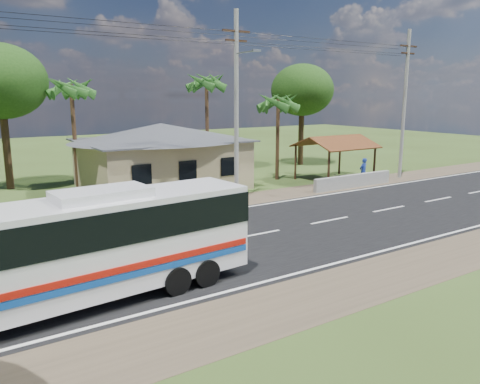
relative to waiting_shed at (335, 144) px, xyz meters
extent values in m
plane|color=#314518|center=(-13.00, -8.50, -2.73)|extent=(120.00, 120.00, 0.00)
cube|color=black|center=(-13.00, -8.50, -2.72)|extent=(120.00, 10.00, 0.02)
cube|color=brown|center=(-13.00, -2.00, -2.72)|extent=(120.00, 3.00, 0.01)
cube|color=brown|center=(-13.00, -15.00, -2.72)|extent=(120.00, 3.00, 0.01)
cube|color=silver|center=(-13.00, -3.80, -2.70)|extent=(120.00, 0.15, 0.01)
cube|color=silver|center=(-13.00, -13.20, -2.70)|extent=(120.00, 0.15, 0.01)
cube|color=silver|center=(-13.00, -8.50, -2.70)|extent=(120.00, 0.15, 0.01)
cube|color=tan|center=(-12.00, 4.50, -1.13)|extent=(10.00, 8.00, 3.20)
cube|color=#4C4F54|center=(-12.00, 4.50, 0.52)|extent=(10.60, 8.60, 0.10)
pyramid|color=#4C4F54|center=(-12.00, 4.50, 1.67)|extent=(12.40, 10.00, 1.20)
cube|color=black|center=(-15.00, 0.48, -1.03)|extent=(1.20, 0.08, 1.20)
cube|color=black|center=(-12.00, 0.48, -1.03)|extent=(1.20, 0.08, 1.20)
cube|color=black|center=(-9.00, 0.48, -1.03)|extent=(1.20, 0.08, 1.20)
cylinder|color=#382214|center=(-2.30, -1.80, -1.43)|extent=(0.16, 0.16, 2.60)
cylinder|color=#382214|center=(-2.30, 1.80, -1.43)|extent=(0.16, 0.16, 2.60)
cylinder|color=#382214|center=(2.30, -1.80, -1.43)|extent=(0.16, 0.16, 2.60)
cylinder|color=#382214|center=(2.30, 1.80, -1.43)|extent=(0.16, 0.16, 2.60)
cube|color=brown|center=(0.00, -1.10, 0.17)|extent=(5.20, 2.28, 0.90)
cube|color=brown|center=(0.00, 1.10, 0.17)|extent=(5.20, 2.28, 0.90)
cube|color=#382214|center=(0.00, 0.00, 0.52)|extent=(5.20, 0.12, 0.12)
cube|color=#9E9E99|center=(-1.00, -2.90, -2.28)|extent=(7.00, 0.30, 0.90)
cylinder|color=#9E9E99|center=(-10.00, -2.00, 2.77)|extent=(0.26, 0.26, 11.00)
cube|color=#382214|center=(-10.00, -2.00, 7.07)|extent=(1.80, 0.12, 0.12)
cube|color=#382214|center=(-10.00, -2.00, 6.57)|extent=(1.40, 0.10, 0.10)
cylinder|color=#9E9E99|center=(5.00, -2.00, 2.77)|extent=(0.26, 0.26, 11.00)
cube|color=#382214|center=(5.00, -2.00, 7.07)|extent=(1.80, 0.12, 0.12)
cube|color=#382214|center=(5.00, -2.00, 6.57)|extent=(1.40, 0.10, 0.10)
cylinder|color=gray|center=(-10.00, -3.00, 5.87)|extent=(0.08, 2.00, 0.08)
cube|color=gray|center=(-10.00, -4.00, 5.87)|extent=(0.50, 0.18, 0.12)
cylinder|color=black|center=(-18.00, -2.00, 6.87)|extent=(16.00, 0.02, 0.02)
cylinder|color=black|center=(-2.50, -2.00, 6.87)|extent=(15.00, 0.02, 0.02)
cylinder|color=#47301E|center=(-3.50, 2.50, 0.27)|extent=(0.28, 0.28, 6.00)
cylinder|color=#47301E|center=(-7.00, 7.00, 1.02)|extent=(0.28, 0.28, 7.50)
cylinder|color=#47301E|center=(-17.00, 7.50, 0.77)|extent=(0.28, 0.28, 7.00)
cylinder|color=#47301E|center=(-21.00, 9.50, 0.25)|extent=(0.50, 0.50, 5.95)
ellipsoid|color=#18380F|center=(-21.00, 9.50, 4.42)|extent=(6.00, 6.00, 4.92)
cylinder|color=#47301E|center=(3.00, 7.50, 0.07)|extent=(0.50, 0.50, 5.60)
ellipsoid|color=#18380F|center=(3.00, 7.50, 3.99)|extent=(5.60, 5.60, 4.59)
cube|color=silver|center=(-21.79, -11.61, -0.91)|extent=(11.35, 3.20, 2.80)
cube|color=black|center=(-21.79, -11.61, -0.21)|extent=(11.40, 3.26, 1.03)
cube|color=#A6130A|center=(-21.70, -12.80, -1.42)|extent=(10.99, 0.89, 0.21)
cube|color=#0D4093|center=(-21.70, -12.80, -1.66)|extent=(10.99, 0.89, 0.21)
cube|color=silver|center=(-20.86, -11.54, 0.63)|extent=(2.91, 1.71, 0.28)
cylinder|color=black|center=(-18.91, -12.47, -2.26)|extent=(0.96, 0.40, 0.93)
cylinder|color=black|center=(-19.08, -10.32, -2.26)|extent=(0.96, 0.40, 0.93)
cylinder|color=black|center=(-17.80, -12.38, -2.26)|extent=(0.96, 0.40, 0.93)
cylinder|color=black|center=(-17.96, -10.24, -2.26)|extent=(0.96, 0.40, 0.93)
imported|color=black|center=(-2.48, -2.41, -2.28)|extent=(1.77, 0.74, 0.91)
imported|color=navy|center=(0.47, -2.42, -1.79)|extent=(0.73, 0.52, 1.88)
camera|label=1|loc=(-24.81, -25.34, 3.54)|focal=35.00mm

